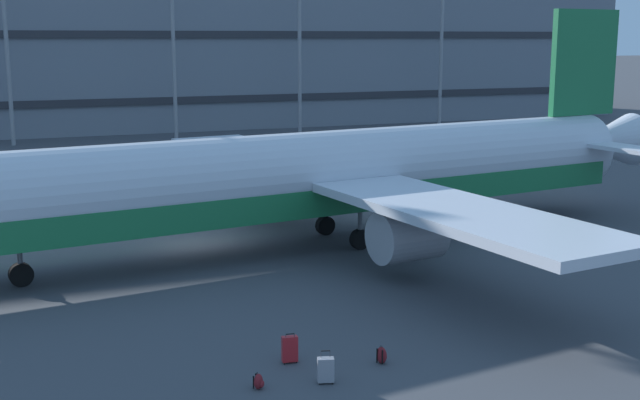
{
  "coord_description": "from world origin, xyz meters",
  "views": [
    {
      "loc": [
        -8.11,
        -35.3,
        9.23
      ],
      "look_at": [
        3.46,
        -6.06,
        3.0
      ],
      "focal_mm": 46.27,
      "sensor_mm": 36.0,
      "label": 1
    }
  ],
  "objects": [
    {
      "name": "backpack_small",
      "position": [
        1.77,
        -15.17,
        0.24
      ],
      "size": [
        0.36,
        0.39,
        0.56
      ],
      "color": "maroon",
      "rests_on": "ground_plane"
    },
    {
      "name": "airliner",
      "position": [
        5.43,
        -1.64,
        3.14
      ],
      "size": [
        39.51,
        32.09,
        10.65
      ],
      "color": "silver",
      "rests_on": "ground_plane"
    },
    {
      "name": "suitcase_large",
      "position": [
        -0.24,
        -15.85,
        0.38
      ],
      "size": [
        0.5,
        0.37,
        0.91
      ],
      "color": "gray",
      "rests_on": "ground_plane"
    },
    {
      "name": "backpack_scuffed",
      "position": [
        -2.05,
        -15.54,
        0.2
      ],
      "size": [
        0.38,
        0.4,
        0.47
      ],
      "color": "maroon",
      "rests_on": "ground_plane"
    },
    {
      "name": "ground_plane",
      "position": [
        0.0,
        0.0,
        0.0
      ],
      "size": [
        600.0,
        600.0,
        0.0
      ],
      "primitive_type": "plane",
      "color": "#424449"
    },
    {
      "name": "suitcase_orange",
      "position": [
        -0.68,
        -14.15,
        0.43
      ],
      "size": [
        0.48,
        0.25,
        0.91
      ],
      "color": "#B21E23",
      "rests_on": "ground_plane"
    },
    {
      "name": "light_mast_center_left",
      "position": [
        -6.69,
        40.55,
        11.23
      ],
      "size": [
        1.8,
        0.5,
        19.17
      ],
      "color": "gray",
      "rests_on": "ground_plane"
    },
    {
      "name": "terminal_structure",
      "position": [
        0.0,
        54.54,
        9.47
      ],
      "size": [
        122.48,
        19.62,
        18.94
      ],
      "color": "slate",
      "rests_on": "ground_plane"
    },
    {
      "name": "light_mast_far_right",
      "position": [
        35.41,
        40.55,
        11.05
      ],
      "size": [
        1.8,
        0.5,
        18.82
      ],
      "color": "gray",
      "rests_on": "ground_plane"
    }
  ]
}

